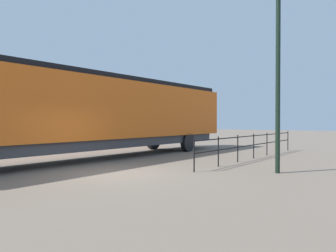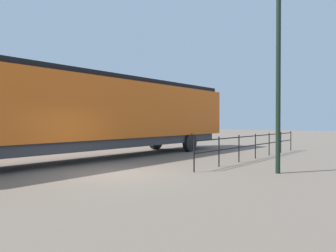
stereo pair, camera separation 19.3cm
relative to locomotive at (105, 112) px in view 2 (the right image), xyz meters
The scene contains 4 objects.
ground_plane 5.50m from the locomotive, 39.27° to the right, with size 120.00×120.00×0.00m, color #756656.
locomotive is the anchor object (origin of this frame).
lamp_post 8.79m from the locomotive, ahead, with size 0.58×0.58×6.59m.
platform_fence 7.44m from the locomotive, 35.54° to the left, with size 0.05×11.05×1.19m.
Camera 2 is at (8.51, -8.29, 1.80)m, focal length 36.64 mm.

